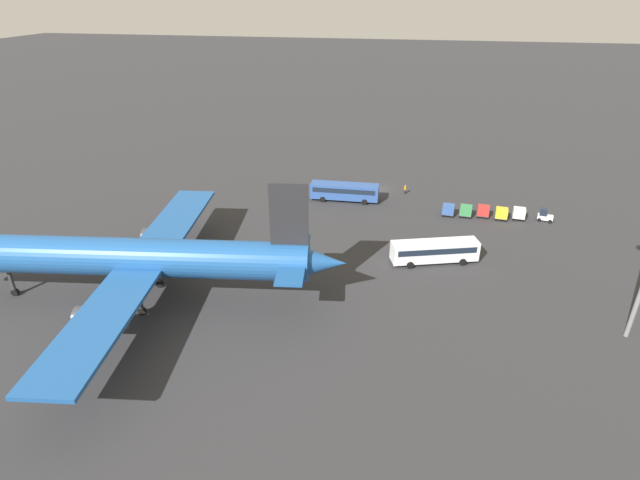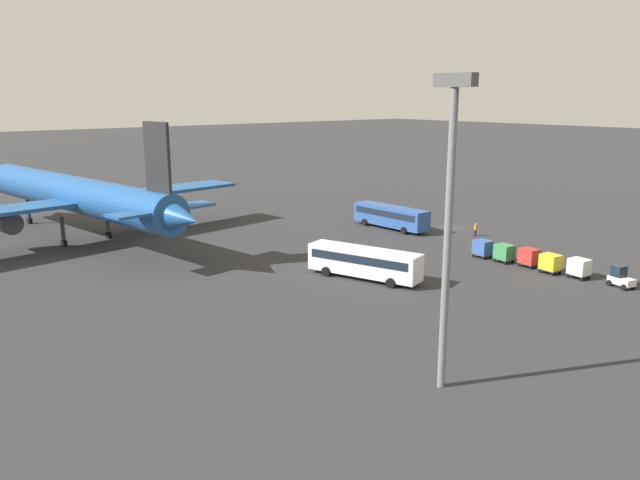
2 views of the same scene
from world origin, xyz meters
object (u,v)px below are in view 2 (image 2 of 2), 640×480
Objects in this scene: baggage_tug at (621,278)px; cargo_cart_white at (579,267)px; worker_person at (475,230)px; shuttle_bus_near at (391,215)px; cargo_cart_green at (504,252)px; cargo_cart_yellow at (551,262)px; shuttle_bus_far at (364,261)px; airplane at (77,195)px; cargo_cart_red at (529,256)px; cargo_cart_blue at (483,248)px.

baggage_tug is 1.22× the size of cargo_cart_white.
cargo_cart_white is (-19.10, 8.02, 0.32)m from worker_person.
cargo_cart_green is (-21.17, 3.34, -0.71)m from shuttle_bus_near.
cargo_cart_green is at bearing -0.15° from cargo_cart_yellow.
worker_person is (5.06, -25.35, -1.04)m from shuttle_bus_far.
shuttle_bus_near reaches higher than cargo_cart_green.
shuttle_bus_near is at bearing -5.25° from cargo_cart_white.
airplane is 24.14× the size of cargo_cart_green.
cargo_cart_white is at bearing 157.22° from worker_person.
cargo_cart_red is (-24.05, 2.86, -0.71)m from shuttle_bus_near.
cargo_cart_green reaches higher than worker_person.
cargo_cart_red reaches higher than worker_person.
cargo_cart_blue is at bearing -146.88° from airplane.
cargo_cart_blue is (-7.58, 8.71, 0.32)m from worker_person.
cargo_cart_white reaches higher than worker_person.
worker_person is 0.81× the size of cargo_cart_green.
worker_person is 0.81× the size of cargo_cart_yellow.
worker_person is at bearing -134.11° from airplane.
cargo_cart_yellow is at bearing 151.97° from worker_person.
shuttle_bus_near is at bearing -10.62° from cargo_cart_blue.
airplane is 29.96× the size of worker_person.
shuttle_bus_near is 34.04m from baggage_tug.
shuttle_bus_near is (-20.35, -36.72, -4.05)m from airplane.
cargo_cart_white is at bearing -168.00° from cargo_cart_yellow.
baggage_tug is at bearing -177.04° from cargo_cart_red.
baggage_tug reaches higher than cargo_cart_red.
cargo_cart_red is (2.88, -0.49, 0.00)m from cargo_cart_yellow.
cargo_cart_green is at bearing -178.16° from cargo_cart_blue.
cargo_cart_blue is (15.66, 1.08, 0.25)m from baggage_tug.
airplane is 39.98m from shuttle_bus_far.
shuttle_bus_far is 25.40m from baggage_tug.
shuttle_bus_near is at bearing -126.62° from airplane.
cargo_cart_yellow is 2.92m from cargo_cart_red.
worker_person is (-10.71, -5.28, -1.03)m from shuttle_bus_near.
cargo_cart_yellow is (-26.93, 3.35, -0.71)m from shuttle_bus_near.
baggage_tug reaches higher than worker_person.
cargo_cart_red is at bearing 15.86° from baggage_tug.
shuttle_bus_near is 24.23m from cargo_cart_red.
baggage_tug is at bearing 161.81° from worker_person.
worker_person is 15.64m from cargo_cart_red.
cargo_cart_green is at bearing -125.49° from shuttle_bus_far.
baggage_tug is at bearing -155.29° from airplane.
cargo_cart_yellow and cargo_cart_green have the same top height.
cargo_cart_red is (-44.40, -33.85, -4.76)m from airplane.
cargo_cart_red is (-8.28, -17.20, -0.72)m from shuttle_bus_far.
baggage_tug is at bearing -171.91° from cargo_cart_yellow.
cargo_cart_yellow is 5.76m from cargo_cart_green.
airplane is at bearing 53.52° from worker_person.
cargo_cart_green is (-5.40, -16.73, -0.72)m from shuttle_bus_far.
airplane is 58.06m from cargo_cart_yellow.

